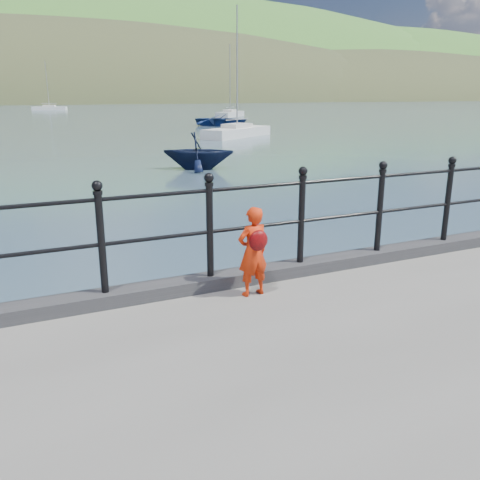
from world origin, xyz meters
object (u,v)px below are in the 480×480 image
child (253,251)px  sailboat_deep (50,109)px  sailboat_far (230,114)px  railing (258,214)px  launch_navy (198,151)px  launch_blue (222,120)px  sailboat_near (237,133)px

child → sailboat_deep: size_ratio=0.11×
child → sailboat_far: 67.50m
railing → sailboat_far: (26.49, 61.57, -1.48)m
child → launch_navy: child is taller
launch_blue → sailboat_near: sailboat_near is taller
launch_navy → sailboat_far: bearing=3.2°
railing → child: (-0.25, -0.40, -0.31)m
sailboat_deep → sailboat_near: (7.34, -71.21, -0.00)m
launch_blue → sailboat_deep: bearing=61.7°
launch_navy → sailboat_far: (21.53, 45.95, -0.45)m
launch_blue → railing: bearing=-151.6°
launch_blue → sailboat_deep: (-11.51, 58.26, -0.23)m
child → sailboat_near: (13.61, 30.56, -1.17)m
sailboat_far → sailboat_deep: (-20.46, 39.80, -0.00)m
railing → launch_navy: (4.96, 15.62, -1.03)m
railing → launch_navy: railing is taller
launch_navy → sailboat_near: (8.41, 14.54, -0.45)m
child → launch_blue: (17.78, 43.51, -0.95)m
sailboat_deep → child: bearing=-74.8°
sailboat_far → sailboat_near: sailboat_far is taller
railing → child: size_ratio=17.94×
launch_blue → launch_navy: 30.23m
sailboat_far → sailboat_near: (-13.12, -31.41, -0.00)m
railing → sailboat_deep: size_ratio=1.96×
sailboat_near → launch_navy: bearing=-153.5°
launch_blue → sailboat_near: size_ratio=0.59×
railing → sailboat_near: bearing=66.1°
sailboat_deep → railing: bearing=-74.7°
launch_blue → sailboat_far: (8.95, 18.46, -0.23)m
child → sailboat_near: sailboat_near is taller
sailboat_near → sailboat_far: bearing=33.9°
sailboat_deep → launch_blue: bearing=-60.1°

